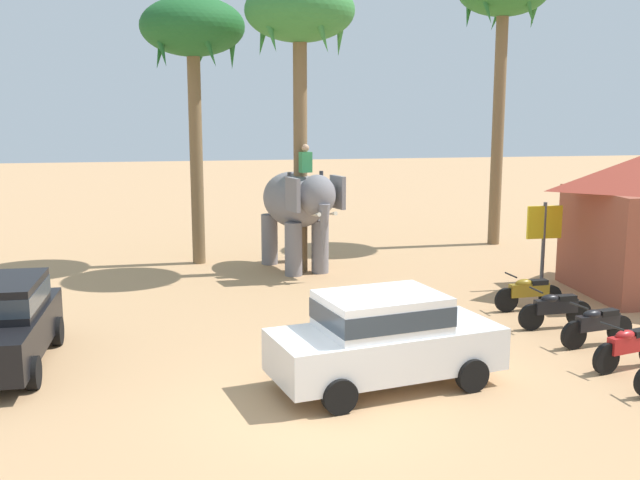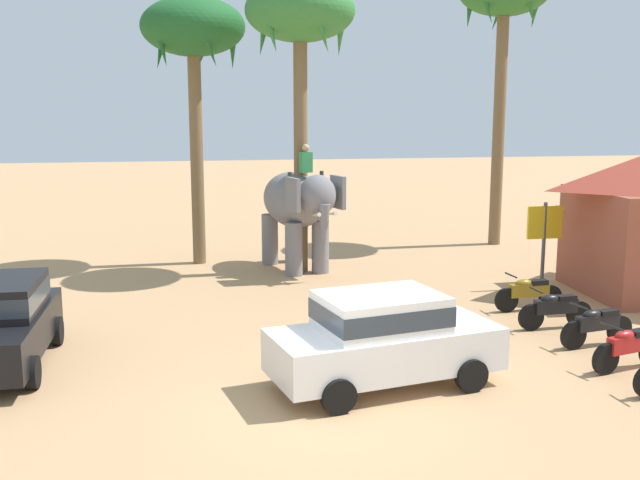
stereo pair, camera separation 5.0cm
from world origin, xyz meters
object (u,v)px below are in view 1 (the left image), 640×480
Objects in this scene: motorcycle_far_in_row at (555,308)px; palm_tree_behind_elephant at (193,35)px; car_sedan_foreground at (384,336)px; motorcycle_end_of_row at (529,292)px; palm_tree_near_hut at (503,1)px; elephant_with_mahout at (297,206)px; motorcycle_mid_row at (630,346)px; motorcycle_fourth_in_row at (597,325)px; signboard_yellow at (544,228)px; palm_tree_left_of_road at (300,20)px.

motorcycle_far_in_row is 13.48m from palm_tree_behind_elephant.
motorcycle_end_of_row is at bearing 40.95° from car_sedan_foreground.
motorcycle_far_in_row is at bearing -106.38° from palm_tree_near_hut.
elephant_with_mahout is at bearing 130.44° from motorcycle_end_of_row.
motorcycle_mid_row is at bearing -64.21° from elephant_with_mahout.
motorcycle_far_in_row is (-0.23, 1.34, 0.00)m from motorcycle_fourth_in_row.
elephant_with_mahout is 8.79m from motorcycle_far_in_row.
signboard_yellow reaches higher than motorcycle_mid_row.
motorcycle_end_of_row is 0.75× the size of signboard_yellow.
motorcycle_fourth_in_row is 11.93m from palm_tree_left_of_road.
palm_tree_left_of_road is (-4.92, 8.34, 6.96)m from motorcycle_fourth_in_row.
car_sedan_foreground is 6.45m from motorcycle_end_of_row.
motorcycle_far_in_row is 1.53m from motorcycle_end_of_row.
motorcycle_end_of_row is 2.79m from signboard_yellow.
car_sedan_foreground is 9.97m from elephant_with_mahout.
motorcycle_fourth_in_row is at bearing -80.09° from motorcycle_far_in_row.
palm_tree_behind_elephant is (-7.72, 8.81, 6.67)m from motorcycle_far_in_row.
palm_tree_near_hut is at bearing 23.06° from palm_tree_left_of_road.
motorcycle_far_in_row is 0.21× the size of palm_tree_left_of_road.
motorcycle_end_of_row is at bearing -108.45° from palm_tree_near_hut.
elephant_with_mahout is 0.41× the size of palm_tree_near_hut.
elephant_with_mahout is at bearing -28.19° from palm_tree_behind_elephant.
car_sedan_foreground is 2.42× the size of motorcycle_far_in_row.
palm_tree_left_of_road reaches higher than signboard_yellow.
motorcycle_far_in_row is 13.46m from palm_tree_near_hut.
palm_tree_behind_elephant reaches higher than motorcycle_mid_row.
palm_tree_behind_elephant is 10.94m from palm_tree_near_hut.
motorcycle_far_in_row is at bearing -56.64° from elephant_with_mahout.
signboard_yellow is at bearing -28.75° from palm_tree_left_of_road.
car_sedan_foreground reaches higher than motorcycle_far_in_row.
elephant_with_mahout is at bearing 89.99° from car_sedan_foreground.
palm_tree_left_of_road is at bearing 151.25° from signboard_yellow.
palm_tree_behind_elephant reaches higher than motorcycle_fourth_in_row.
motorcycle_end_of_row is (4.86, 4.22, -0.46)m from car_sedan_foreground.
signboard_yellow is at bearing 75.50° from motorcycle_fourth_in_row.
palm_tree_near_hut reaches higher than palm_tree_behind_elephant.
signboard_yellow is (6.20, -3.40, -5.74)m from palm_tree_left_of_road.
palm_tree_behind_elephant is at bearing -172.18° from palm_tree_near_hut.
palm_tree_near_hut is (2.92, 8.76, 8.14)m from motorcycle_end_of_row.
motorcycle_mid_row is at bearing -0.74° from car_sedan_foreground.
palm_tree_behind_elephant is 11.91m from signboard_yellow.
palm_tree_near_hut is at bearing 77.25° from signboard_yellow.
signboard_yellow reaches higher than motorcycle_far_in_row.
elephant_with_mahout reaches higher than motorcycle_fourth_in_row.
motorcycle_mid_row and motorcycle_far_in_row have the same top height.
palm_tree_near_hut is (2.79, 11.62, 8.14)m from motorcycle_fourth_in_row.
motorcycle_far_in_row is (4.76, -7.23, -1.53)m from elephant_with_mahout.
elephant_with_mahout is 11.19m from motorcycle_mid_row.
elephant_with_mahout reaches higher than signboard_yellow.
signboard_yellow is at bearing -102.75° from palm_tree_near_hut.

